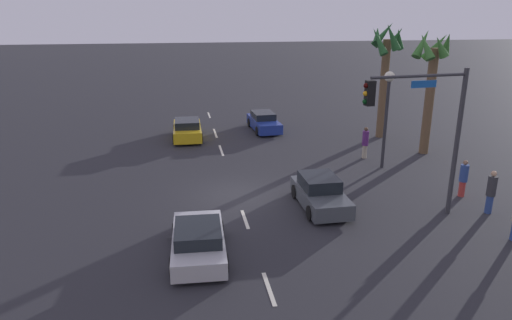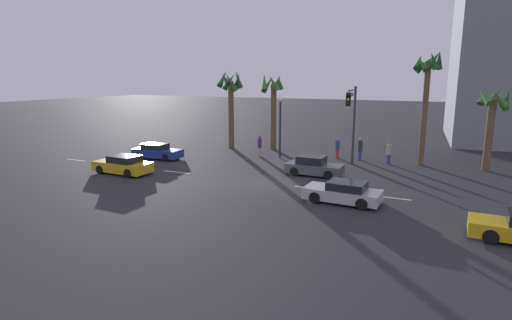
% 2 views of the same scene
% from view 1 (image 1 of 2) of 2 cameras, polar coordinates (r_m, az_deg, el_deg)
% --- Properties ---
extents(ground_plane, '(220.00, 220.00, 0.00)m').
position_cam_1_polar(ground_plane, '(22.44, -2.39, -4.26)').
color(ground_plane, '#28282D').
extents(lane_stripe_0, '(2.24, 0.14, 0.01)m').
position_cam_1_polar(lane_stripe_0, '(39.63, -5.74, 5.46)').
color(lane_stripe_0, silver).
rests_on(lane_stripe_0, ground_plane).
extents(lane_stripe_1, '(2.56, 0.14, 0.01)m').
position_cam_1_polar(lane_stripe_1, '(33.70, -4.99, 3.28)').
color(lane_stripe_1, silver).
rests_on(lane_stripe_1, ground_plane).
extents(lane_stripe_2, '(2.36, 0.14, 0.01)m').
position_cam_1_polar(lane_stripe_2, '(29.48, -4.26, 1.17)').
color(lane_stripe_2, silver).
rests_on(lane_stripe_2, ground_plane).
extents(lane_stripe_3, '(1.86, 0.14, 0.01)m').
position_cam_1_polar(lane_stripe_3, '(19.89, -1.35, -7.23)').
color(lane_stripe_3, silver).
rests_on(lane_stripe_3, ground_plane).
extents(lane_stripe_4, '(1.90, 0.14, 0.01)m').
position_cam_1_polar(lane_stripe_4, '(15.38, 1.59, -15.40)').
color(lane_stripe_4, silver).
rests_on(lane_stripe_4, ground_plane).
extents(car_0, '(4.02, 1.89, 1.40)m').
position_cam_1_polar(car_0, '(21.08, 7.81, -4.04)').
color(car_0, '#474C51').
rests_on(car_0, ground_plane).
extents(car_1, '(4.29, 2.07, 1.23)m').
position_cam_1_polar(car_1, '(17.05, -7.05, -9.74)').
color(car_1, '#B7B7BC').
rests_on(car_1, ground_plane).
extents(car_3, '(4.41, 1.99, 1.31)m').
position_cam_1_polar(car_3, '(34.31, 0.95, 4.65)').
color(car_3, navy).
rests_on(car_3, ground_plane).
extents(car_4, '(4.38, 2.01, 1.35)m').
position_cam_1_polar(car_4, '(32.41, -8.37, 3.71)').
color(car_4, gold).
rests_on(car_4, ground_plane).
extents(traffic_signal, '(0.68, 4.54, 6.26)m').
position_cam_1_polar(traffic_signal, '(19.98, 20.27, 4.55)').
color(traffic_signal, '#38383D').
rests_on(traffic_signal, ground_plane).
extents(streetlamp, '(0.56, 0.56, 5.35)m').
position_cam_1_polar(streetlamp, '(26.25, 15.74, 7.04)').
color(streetlamp, '#2D2D33').
rests_on(streetlamp, ground_plane).
extents(pedestrian_0, '(0.51, 0.51, 1.93)m').
position_cam_1_polar(pedestrian_0, '(22.50, 26.74, -3.40)').
color(pedestrian_0, '#2D478C').
rests_on(pedestrian_0, ground_plane).
extents(pedestrian_1, '(0.50, 0.50, 1.90)m').
position_cam_1_polar(pedestrian_1, '(28.36, 13.17, 2.16)').
color(pedestrian_1, '#B2A58C').
rests_on(pedestrian_1, ground_plane).
extents(pedestrian_3, '(0.41, 0.41, 1.78)m').
position_cam_1_polar(pedestrian_3, '(24.01, 23.96, -1.97)').
color(pedestrian_3, '#BF3833').
rests_on(pedestrian_3, ground_plane).
extents(palm_tree_0, '(2.43, 2.51, 7.45)m').
position_cam_1_polar(palm_tree_0, '(29.82, 20.58, 10.13)').
color(palm_tree_0, brown).
rests_on(palm_tree_0, ground_plane).
extents(palm_tree_2, '(2.57, 2.83, 7.79)m').
position_cam_1_polar(palm_tree_2, '(32.83, 15.55, 11.93)').
color(palm_tree_2, brown).
rests_on(palm_tree_2, ground_plane).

